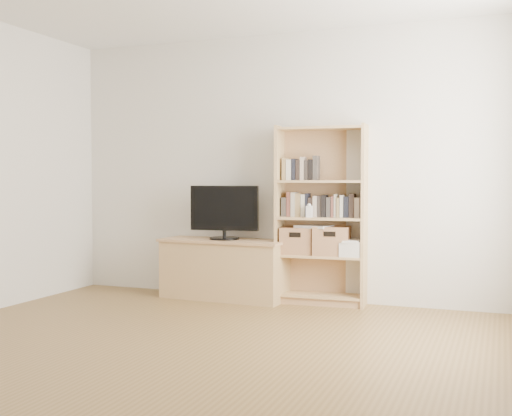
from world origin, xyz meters
The scene contains 12 objects.
floor centered at (0.00, 0.00, 0.00)m, with size 4.50×5.00×0.01m, color brown.
back_wall centered at (0.00, 2.50, 1.30)m, with size 4.50×0.02×2.60m, color silver.
tv_stand centered at (-0.54, 2.27, 0.28)m, with size 1.23×0.46×0.56m, color tan.
bookshelf centered at (0.42, 2.35, 0.84)m, with size 0.84×0.30×1.68m, color tan.
television centered at (-0.54, 2.27, 0.85)m, with size 0.68×0.05×0.53m, color black.
books_row_mid centered at (0.42, 2.37, 0.93)m, with size 0.78×0.15×0.21m, color #413C38.
books_row_upper centered at (0.23, 2.36, 1.27)m, with size 0.37×0.14×0.20m, color #413C38.
baby_monitor centered at (0.33, 2.25, 0.88)m, with size 0.06×0.04×0.11m, color white.
basket_left centered at (0.19, 2.33, 0.59)m, with size 0.31×0.25×0.25m, color #946642.
basket_right centered at (0.52, 2.35, 0.60)m, with size 0.33×0.27×0.27m, color #946642.
laptop centered at (0.35, 2.34, 0.73)m, with size 0.32×0.22×0.02m, color silver.
magazine_stack centered at (0.71, 2.36, 0.53)m, with size 0.19×0.28×0.13m, color silver.
Camera 1 is at (2.01, -3.48, 1.18)m, focal length 45.00 mm.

